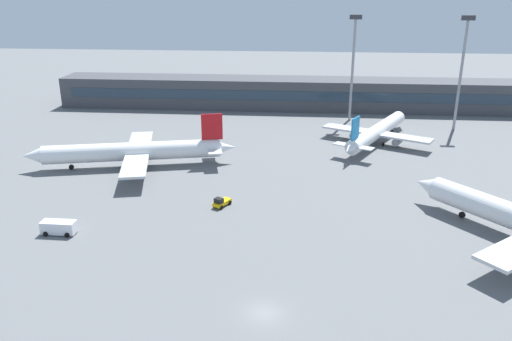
# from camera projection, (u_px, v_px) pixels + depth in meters

# --- Properties ---
(ground_plane) EXTENTS (400.00, 400.00, 0.00)m
(ground_plane) POSITION_uv_depth(u_px,v_px,m) (279.00, 186.00, 97.75)
(ground_plane) COLOR slate
(terminal_building) EXTENTS (138.13, 12.13, 9.00)m
(terminal_building) POSITION_uv_depth(u_px,v_px,m) (289.00, 93.00, 156.52)
(terminal_building) COLOR #3F4247
(terminal_building) RESTS_ON ground_plane
(airplane_mid) EXTENTS (42.95, 30.41, 10.73)m
(airplane_mid) POSITION_uv_depth(u_px,v_px,m) (131.00, 152.00, 106.92)
(airplane_mid) COLOR white
(airplane_mid) RESTS_ON ground_plane
(airplane_far) EXTENTS (25.16, 34.72, 9.35)m
(airplane_far) POSITION_uv_depth(u_px,v_px,m) (378.00, 131.00, 123.18)
(airplane_far) COLOR white
(airplane_far) RESTS_ON ground_plane
(baggage_tug_yellow) EXTENTS (3.07, 3.88, 1.75)m
(baggage_tug_yellow) POSITION_uv_depth(u_px,v_px,m) (221.00, 202.00, 88.62)
(baggage_tug_yellow) COLOR #F2B20C
(baggage_tug_yellow) RESTS_ON ground_plane
(service_van_white) EXTENTS (5.23, 2.38, 2.08)m
(service_van_white) POSITION_uv_depth(u_px,v_px,m) (59.00, 227.00, 78.91)
(service_van_white) COLOR white
(service_van_white) RESTS_ON ground_plane
(floodlight_tower_west) EXTENTS (3.20, 0.80, 28.33)m
(floodlight_tower_west) POSITION_uv_depth(u_px,v_px,m) (353.00, 61.00, 138.65)
(floodlight_tower_west) COLOR gray
(floodlight_tower_west) RESTS_ON ground_plane
(floodlight_tower_east) EXTENTS (3.20, 0.80, 28.73)m
(floodlight_tower_east) POSITION_uv_depth(u_px,v_px,m) (462.00, 66.00, 129.66)
(floodlight_tower_east) COLOR gray
(floodlight_tower_east) RESTS_ON ground_plane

